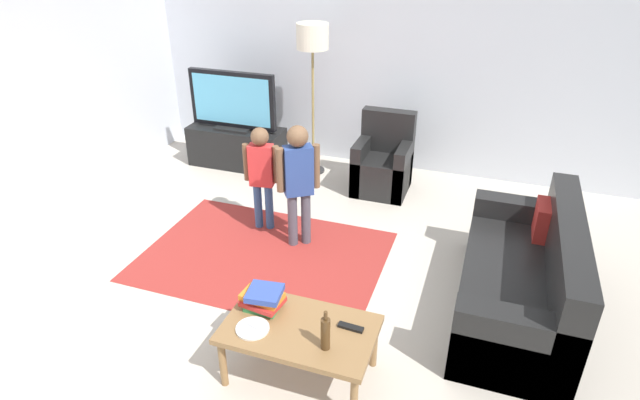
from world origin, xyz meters
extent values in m
plane|color=beige|center=(0.00, 0.00, 0.00)|extent=(7.80, 7.80, 0.00)
cube|color=silver|center=(0.00, 3.00, 1.35)|extent=(6.00, 0.12, 2.70)
cube|color=#9E2D28|center=(-0.53, 0.52, 0.00)|extent=(2.20, 1.60, 0.01)
cube|color=black|center=(-1.70, 2.30, 0.25)|extent=(1.20, 0.44, 0.50)
cube|color=black|center=(-1.70, 2.25, 0.10)|extent=(1.10, 0.32, 0.03)
cube|color=black|center=(-1.70, 2.28, 0.52)|extent=(0.44, 0.28, 0.03)
cube|color=black|center=(-1.70, 2.28, 0.87)|extent=(1.10, 0.07, 0.68)
cube|color=#59B2D8|center=(-1.70, 2.24, 0.87)|extent=(1.00, 0.01, 0.58)
cube|color=black|center=(1.66, 0.47, 0.21)|extent=(0.80, 1.80, 0.42)
cube|color=black|center=(1.96, 0.47, 0.43)|extent=(0.20, 1.80, 0.86)
cube|color=black|center=(1.66, -0.33, 0.30)|extent=(0.80, 0.20, 0.60)
cube|color=black|center=(1.66, 1.27, 0.30)|extent=(0.80, 0.20, 0.60)
cube|color=#B22823|center=(1.81, 1.02, 0.56)|extent=(0.10, 0.32, 0.32)
cube|color=black|center=(0.19, 2.20, 0.21)|extent=(0.60, 0.60, 0.42)
cube|color=black|center=(0.19, 2.42, 0.45)|extent=(0.60, 0.16, 0.90)
cube|color=black|center=(-0.05, 2.20, 0.30)|extent=(0.12, 0.60, 0.60)
cube|color=black|center=(0.43, 2.20, 0.30)|extent=(0.12, 0.60, 0.60)
cylinder|color=#262626|center=(-0.74, 2.45, 0.01)|extent=(0.28, 0.28, 0.02)
cylinder|color=#99844C|center=(-0.74, 2.45, 0.76)|extent=(0.03, 0.03, 1.50)
cylinder|color=silver|center=(-0.74, 2.45, 1.64)|extent=(0.36, 0.36, 0.28)
cylinder|color=#33598C|center=(-0.80, 1.00, 0.24)|extent=(0.08, 0.08, 0.48)
cylinder|color=#33598C|center=(-0.68, 1.02, 0.24)|extent=(0.08, 0.08, 0.48)
cube|color=red|center=(-0.74, 1.01, 0.69)|extent=(0.25, 0.16, 0.41)
sphere|color=brown|center=(-0.74, 1.01, 0.99)|extent=(0.17, 0.17, 0.17)
cylinder|color=brown|center=(-0.89, 0.99, 0.71)|extent=(0.06, 0.06, 0.37)
cylinder|color=brown|center=(-0.60, 1.03, 0.71)|extent=(0.06, 0.06, 0.37)
cylinder|color=#4C4C59|center=(-0.35, 0.81, 0.27)|extent=(0.09, 0.09, 0.54)
cylinder|color=#4C4C59|center=(-0.24, 0.88, 0.27)|extent=(0.09, 0.09, 0.54)
cube|color=#2D478C|center=(-0.29, 0.85, 0.78)|extent=(0.29, 0.26, 0.47)
sphere|color=brown|center=(-0.29, 0.85, 1.11)|extent=(0.19, 0.19, 0.19)
cylinder|color=brown|center=(-0.43, 0.75, 0.80)|extent=(0.07, 0.07, 0.42)
cylinder|color=brown|center=(-0.16, 0.94, 0.80)|extent=(0.07, 0.07, 0.42)
cube|color=olive|center=(0.31, -0.70, 0.40)|extent=(1.00, 0.60, 0.04)
cylinder|color=olive|center=(-0.14, -0.95, 0.19)|extent=(0.05, 0.05, 0.38)
cylinder|color=olive|center=(0.76, -0.95, 0.19)|extent=(0.05, 0.05, 0.38)
cylinder|color=olive|center=(-0.14, -0.45, 0.19)|extent=(0.05, 0.05, 0.38)
cylinder|color=olive|center=(0.76, -0.45, 0.19)|extent=(0.05, 0.05, 0.38)
cube|color=#388C4C|center=(0.01, -0.61, 0.44)|extent=(0.22, 0.17, 0.04)
cube|color=red|center=(0.01, -0.60, 0.47)|extent=(0.29, 0.24, 0.03)
cube|color=orange|center=(0.00, -0.60, 0.51)|extent=(0.29, 0.19, 0.04)
cube|color=#334CA5|center=(0.03, -0.61, 0.55)|extent=(0.25, 0.24, 0.04)
cylinder|color=#4C3319|center=(0.53, -0.82, 0.53)|extent=(0.06, 0.06, 0.23)
cylinder|color=#4C3319|center=(0.53, -0.82, 0.68)|extent=(0.02, 0.02, 0.06)
cube|color=black|center=(0.63, -0.60, 0.43)|extent=(0.17, 0.06, 0.02)
cylinder|color=white|center=(0.03, -0.82, 0.43)|extent=(0.22, 0.22, 0.02)
cube|color=silver|center=(0.05, -0.82, 0.44)|extent=(0.15, 0.06, 0.01)
camera|label=1|loc=(1.31, -3.13, 2.77)|focal=29.36mm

